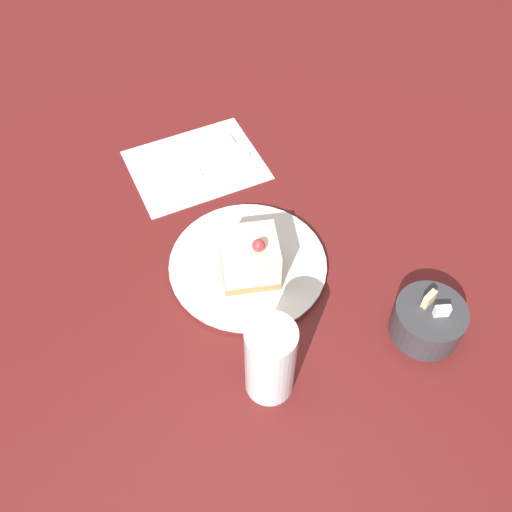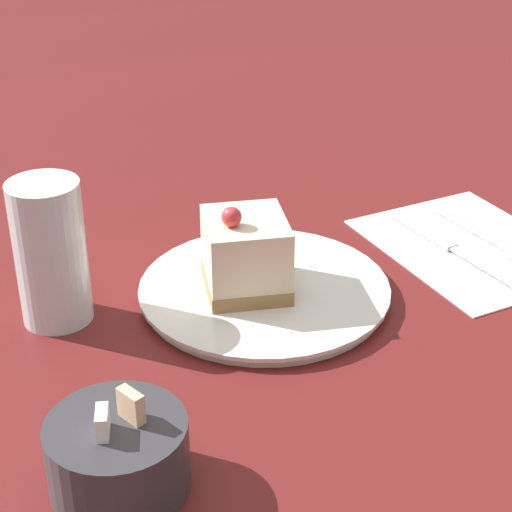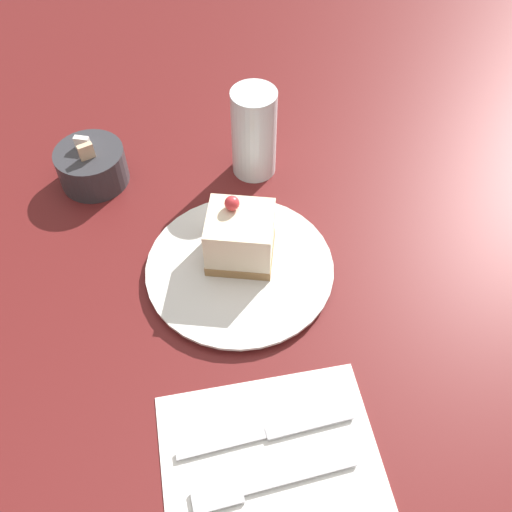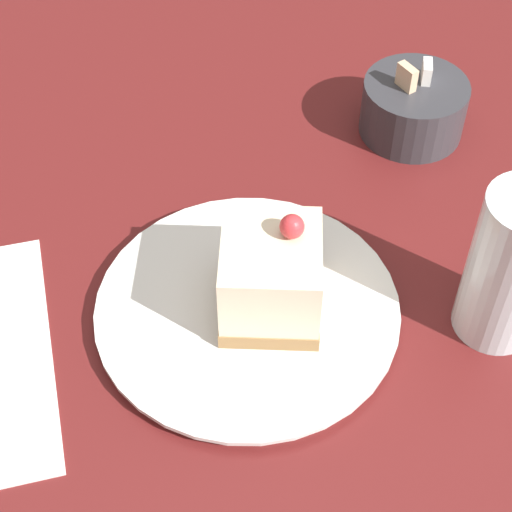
# 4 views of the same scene
# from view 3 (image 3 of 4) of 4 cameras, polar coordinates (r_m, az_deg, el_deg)

# --- Properties ---
(ground_plane) EXTENTS (4.00, 4.00, 0.00)m
(ground_plane) POSITION_cam_3_polar(r_m,az_deg,el_deg) (0.73, -0.97, 0.67)
(ground_plane) COLOR #5B1919
(plate) EXTENTS (0.23, 0.23, 0.01)m
(plate) POSITION_cam_3_polar(r_m,az_deg,el_deg) (0.71, -1.63, -1.24)
(plate) COLOR silver
(plate) RESTS_ON ground_plane
(cake_slice) EXTENTS (0.09, 0.10, 0.09)m
(cake_slice) POSITION_cam_3_polar(r_m,az_deg,el_deg) (0.68, -1.59, 1.93)
(cake_slice) COLOR #9E7547
(cake_slice) RESTS_ON plate
(napkin) EXTENTS (0.18, 0.22, 0.00)m
(napkin) POSITION_cam_3_polar(r_m,az_deg,el_deg) (0.60, 1.47, -19.58)
(napkin) COLOR white
(napkin) RESTS_ON ground_plane
(fork) EXTENTS (0.02, 0.16, 0.00)m
(fork) POSITION_cam_3_polar(r_m,az_deg,el_deg) (0.59, 0.45, -22.00)
(fork) COLOR #B2B2B7
(fork) RESTS_ON napkin
(knife) EXTENTS (0.02, 0.18, 0.00)m
(knife) POSITION_cam_3_polar(r_m,az_deg,el_deg) (0.61, 2.67, -16.97)
(knife) COLOR #B2B2B7
(knife) RESTS_ON napkin
(sugar_bowl) EXTENTS (0.09, 0.09, 0.07)m
(sugar_bowl) POSITION_cam_3_polar(r_m,az_deg,el_deg) (0.83, -16.08, 8.66)
(sugar_bowl) COLOR #333338
(sugar_bowl) RESTS_ON ground_plane
(drinking_glass) EXTENTS (0.06, 0.06, 0.13)m
(drinking_glass) POSITION_cam_3_polar(r_m,az_deg,el_deg) (0.79, -0.21, 12.19)
(drinking_glass) COLOR silver
(drinking_glass) RESTS_ON ground_plane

